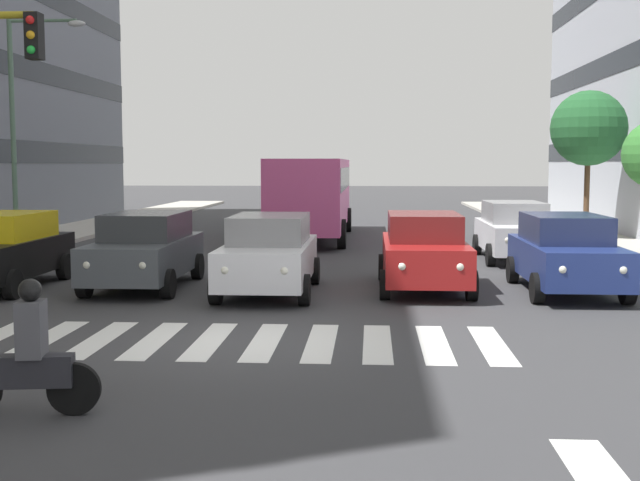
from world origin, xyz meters
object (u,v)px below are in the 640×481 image
(bus_behind_traffic, at_px, (313,190))
(motorcycle_with_rider, at_px, (26,360))
(car_4, at_px, (2,250))
(street_lamp_right, at_px, (24,110))
(street_tree_2, at_px, (589,129))
(car_3, at_px, (145,249))
(car_1, at_px, (424,251))
(car_0, at_px, (565,253))
(car_2, at_px, (269,253))
(car_row2_0, at_px, (514,230))

(bus_behind_traffic, bearing_deg, motorcycle_with_rider, 85.73)
(car_4, bearing_deg, street_lamp_right, -70.85)
(car_4, distance_m, street_tree_2, 20.41)
(bus_behind_traffic, bearing_deg, car_3, 76.69)
(car_1, height_order, bus_behind_traffic, bus_behind_traffic)
(street_lamp_right, bearing_deg, motorcycle_with_rider, 113.40)
(car_1, bearing_deg, car_0, 174.98)
(bus_behind_traffic, height_order, street_lamp_right, street_lamp_right)
(car_2, distance_m, car_row2_0, 9.18)
(motorcycle_with_rider, bearing_deg, car_0, -131.14)
(car_0, relative_size, car_1, 1.00)
(car_0, relative_size, car_4, 1.00)
(car_0, xyz_separation_m, motorcycle_with_rider, (8.15, 9.33, -0.24))
(car_0, distance_m, car_row2_0, 6.02)
(car_0, distance_m, bus_behind_traffic, 14.16)
(bus_behind_traffic, relative_size, street_tree_2, 1.98)
(car_1, xyz_separation_m, car_3, (6.37, 0.17, 0.00))
(motorcycle_with_rider, bearing_deg, street_lamp_right, -66.60)
(car_0, xyz_separation_m, car_4, (12.71, 0.16, 0.00))
(car_3, bearing_deg, car_4, 4.61)
(car_row2_0, relative_size, street_tree_2, 0.84)
(car_1, relative_size, car_4, 1.00)
(bus_behind_traffic, bearing_deg, car_2, 90.00)
(car_row2_0, distance_m, street_tree_2, 7.52)
(car_4, bearing_deg, car_2, 176.67)
(car_2, bearing_deg, motorcycle_with_rider, 79.50)
(car_0, relative_size, car_row2_0, 1.00)
(car_1, height_order, car_4, same)
(car_1, height_order, car_2, same)
(car_1, bearing_deg, street_tree_2, -119.73)
(street_tree_2, bearing_deg, bus_behind_traffic, -4.14)
(car_2, distance_m, motorcycle_with_rider, 8.96)
(car_0, relative_size, car_2, 1.00)
(car_0, distance_m, street_tree_2, 12.73)
(car_1, bearing_deg, car_row2_0, -117.74)
(car_4, xyz_separation_m, motorcycle_with_rider, (-4.56, 9.17, -0.24))
(car_4, bearing_deg, car_0, -179.29)
(car_3, height_order, motorcycle_with_rider, car_3)
(car_4, bearing_deg, bus_behind_traffic, -116.02)
(car_0, height_order, car_3, same)
(car_2, relative_size, car_row2_0, 1.00)
(street_tree_2, bearing_deg, car_2, 50.90)
(car_2, bearing_deg, bus_behind_traffic, -90.00)
(street_tree_2, bearing_deg, car_4, 36.43)
(car_1, height_order, motorcycle_with_rider, car_1)
(car_4, height_order, car_row2_0, same)
(bus_behind_traffic, bearing_deg, car_1, 105.62)
(car_1, bearing_deg, street_lamp_right, -28.47)
(car_0, xyz_separation_m, car_2, (6.52, 0.52, 0.00))
(bus_behind_traffic, bearing_deg, car_row2_0, 134.71)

